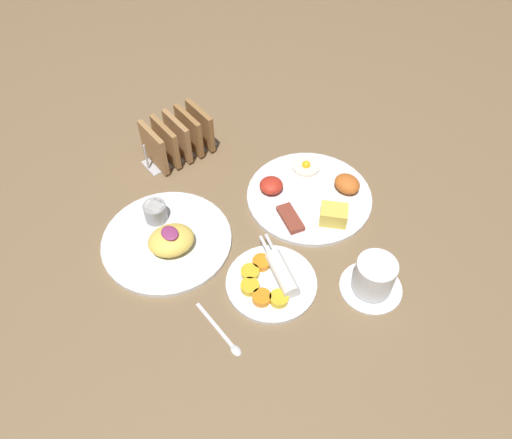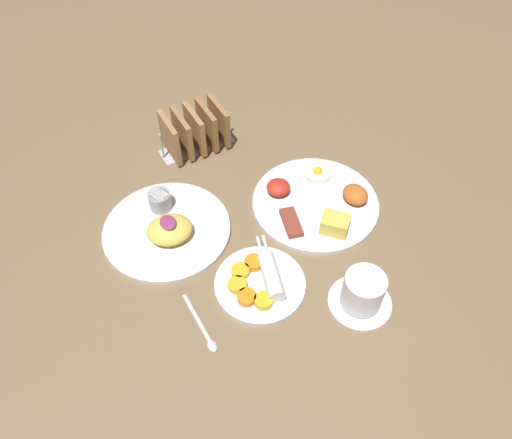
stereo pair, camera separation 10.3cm
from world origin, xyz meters
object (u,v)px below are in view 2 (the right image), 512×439
(plate_breakfast, at_px, (317,202))
(plate_foreground, at_px, (167,227))
(plate_condiments, at_px, (260,282))
(toast_rack, at_px, (195,131))
(coffee_cup, at_px, (363,293))

(plate_breakfast, xyz_separation_m, plate_foreground, (-0.09, -0.31, 0.00))
(plate_condiments, bearing_deg, plate_foreground, -153.91)
(plate_condiments, height_order, toast_rack, toast_rack)
(plate_breakfast, bearing_deg, plate_condiments, -60.31)
(coffee_cup, bearing_deg, plate_foreground, -143.51)
(plate_breakfast, bearing_deg, plate_foreground, -106.30)
(plate_condiments, xyz_separation_m, coffee_cup, (0.12, 0.14, 0.02))
(plate_breakfast, relative_size, plate_condiments, 1.55)
(plate_condiments, relative_size, toast_rack, 0.99)
(plate_breakfast, xyz_separation_m, toast_rack, (-0.30, -0.15, 0.04))
(plate_breakfast, relative_size, toast_rack, 1.53)
(plate_breakfast, xyz_separation_m, coffee_cup, (0.24, -0.07, 0.03))
(toast_rack, xyz_separation_m, coffee_cup, (0.55, 0.08, -0.01))
(plate_foreground, bearing_deg, toast_rack, 142.19)
(toast_rack, relative_size, coffee_cup, 1.50)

